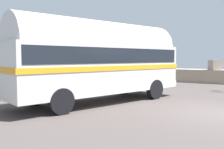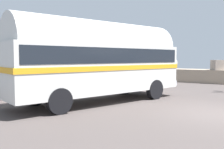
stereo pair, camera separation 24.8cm
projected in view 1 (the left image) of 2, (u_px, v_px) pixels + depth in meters
name	position (u px, v px, depth m)	size (l,w,h in m)	color
ground	(220.00, 113.00, 9.15)	(32.00, 26.00, 0.02)	#48403E
vintage_coach	(100.00, 58.00, 11.32)	(5.03, 8.90, 3.70)	black
second_coach	(49.00, 58.00, 14.98)	(4.02, 8.88, 3.70)	black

